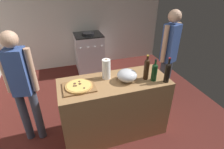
% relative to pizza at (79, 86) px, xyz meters
% --- Properties ---
extents(ground_plane, '(4.45, 3.76, 0.02)m').
position_rel_pizza_xyz_m(ground_plane, '(0.33, 0.97, -0.94)').
color(ground_plane, '#511E19').
extents(kitchen_wall_rear, '(4.45, 0.10, 2.60)m').
position_rel_pizza_xyz_m(kitchen_wall_rear, '(0.33, 2.60, 0.37)').
color(kitchen_wall_rear, '#BCB7AD').
rests_on(kitchen_wall_rear, ground_plane).
extents(counter, '(1.49, 0.62, 0.90)m').
position_rel_pizza_xyz_m(counter, '(0.47, 0.02, -0.48)').
color(counter, '#9E7247').
rests_on(counter, ground_plane).
extents(cutting_board, '(0.40, 0.32, 0.02)m').
position_rel_pizza_xyz_m(cutting_board, '(0.00, -0.00, -0.02)').
color(cutting_board, olive).
rests_on(cutting_board, counter).
extents(pizza, '(0.34, 0.34, 0.03)m').
position_rel_pizza_xyz_m(pizza, '(0.00, 0.00, 0.00)').
color(pizza, tan).
rests_on(pizza, cutting_board).
extents(mixing_bowl, '(0.27, 0.27, 0.16)m').
position_rel_pizza_xyz_m(mixing_bowl, '(0.64, -0.02, 0.05)').
color(mixing_bowl, '#B2B2B7').
rests_on(mixing_bowl, counter).
extents(paper_towel_roll, '(0.11, 0.11, 0.28)m').
position_rel_pizza_xyz_m(paper_towel_roll, '(0.40, 0.13, 0.11)').
color(paper_towel_roll, white).
rests_on(paper_towel_roll, counter).
extents(wine_bottle_green, '(0.08, 0.08, 0.31)m').
position_rel_pizza_xyz_m(wine_bottle_green, '(0.99, -0.12, 0.10)').
color(wine_bottle_green, '#143819').
rests_on(wine_bottle_green, counter).
extents(wine_bottle_amber, '(0.07, 0.07, 0.35)m').
position_rel_pizza_xyz_m(wine_bottle_amber, '(0.91, -0.04, 0.13)').
color(wine_bottle_amber, '#331E0F').
rests_on(wine_bottle_amber, counter).
extents(wine_bottle_dark, '(0.07, 0.07, 0.35)m').
position_rel_pizza_xyz_m(wine_bottle_dark, '(1.13, -0.20, 0.12)').
color(wine_bottle_dark, black).
rests_on(wine_bottle_dark, counter).
extents(stove, '(0.66, 0.62, 0.95)m').
position_rel_pizza_xyz_m(stove, '(0.55, 2.20, -0.47)').
color(stove, '#B7B7BC').
rests_on(stove, ground_plane).
extents(person_in_stripes, '(0.38, 0.24, 1.62)m').
position_rel_pizza_xyz_m(person_in_stripes, '(-0.68, 0.25, 0.00)').
color(person_in_stripes, '#383D4C').
rests_on(person_in_stripes, ground_plane).
extents(person_in_red, '(0.37, 0.27, 1.70)m').
position_rel_pizza_xyz_m(person_in_red, '(1.59, 0.46, 0.05)').
color(person_in_red, '#383D4C').
rests_on(person_in_red, ground_plane).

